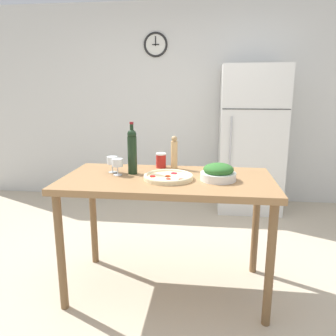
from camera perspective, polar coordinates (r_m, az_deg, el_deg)
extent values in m
plane|color=#BCAD93|center=(2.70, -0.10, -20.10)|extent=(14.00, 14.00, 0.00)
cube|color=silver|center=(4.49, 3.44, 10.94)|extent=(6.40, 0.06, 2.60)
torus|color=black|center=(4.53, -2.18, 20.68)|extent=(0.31, 0.03, 0.31)
cylinder|color=silver|center=(4.53, -2.17, 20.67)|extent=(0.27, 0.01, 0.27)
cube|color=black|center=(4.52, -2.18, 20.68)|extent=(0.09, 0.01, 0.01)
cube|color=black|center=(4.53, -2.19, 21.22)|extent=(0.01, 0.01, 0.12)
cube|color=silver|center=(4.20, 14.22, 4.78)|extent=(0.77, 0.62, 1.78)
cube|color=black|center=(3.85, 15.13, 9.87)|extent=(0.75, 0.01, 0.01)
cylinder|color=#B2B2B7|center=(3.86, 10.78, 2.91)|extent=(0.02, 0.02, 0.80)
cube|color=olive|center=(2.34, -0.11, -2.19)|extent=(1.49, 0.77, 0.05)
cylinder|color=brown|center=(2.39, -18.19, -13.90)|extent=(0.06, 0.06, 0.84)
cylinder|color=brown|center=(2.23, 17.33, -15.96)|extent=(0.06, 0.06, 0.84)
cylinder|color=brown|center=(2.93, -12.88, -8.36)|extent=(0.06, 0.06, 0.84)
cylinder|color=brown|center=(2.80, 15.01, -9.54)|extent=(0.06, 0.06, 0.84)
cylinder|color=black|center=(2.42, -6.24, 2.22)|extent=(0.07, 0.07, 0.28)
sphere|color=black|center=(2.39, -6.33, 5.87)|extent=(0.07, 0.07, 0.07)
cylinder|color=black|center=(2.39, -6.35, 6.73)|extent=(0.03, 0.03, 0.07)
cylinder|color=maroon|center=(2.38, -6.38, 7.80)|extent=(0.03, 0.03, 0.02)
cylinder|color=silver|center=(2.42, -8.73, -1.18)|extent=(0.06, 0.06, 0.00)
cylinder|color=silver|center=(2.41, -8.76, -0.42)|extent=(0.01, 0.01, 0.06)
cylinder|color=white|center=(2.40, -8.81, 0.95)|extent=(0.08, 0.08, 0.06)
cylinder|color=maroon|center=(2.41, -8.79, 0.41)|extent=(0.07, 0.07, 0.01)
cylinder|color=silver|center=(2.51, -9.61, -0.71)|extent=(0.06, 0.06, 0.00)
cylinder|color=silver|center=(2.50, -9.64, 0.03)|extent=(0.01, 0.01, 0.06)
cylinder|color=white|center=(2.49, -9.69, 1.35)|extent=(0.08, 0.08, 0.06)
cylinder|color=maroon|center=(2.49, -9.67, 0.78)|extent=(0.07, 0.07, 0.01)
cylinder|color=tan|center=(2.57, 1.09, 2.28)|extent=(0.05, 0.05, 0.22)
sphere|color=tan|center=(2.55, 1.10, 5.12)|extent=(0.04, 0.04, 0.04)
cylinder|color=white|center=(2.28, 8.73, -1.45)|extent=(0.24, 0.24, 0.05)
ellipsoid|color=#2D6628|center=(2.27, 8.78, -0.24)|extent=(0.21, 0.21, 0.09)
cylinder|color=beige|center=(2.28, 0.08, -1.71)|extent=(0.35, 0.35, 0.02)
torus|color=beige|center=(2.28, 0.08, -1.41)|extent=(0.35, 0.35, 0.02)
cylinder|color=red|center=(2.28, 0.00, -1.41)|extent=(0.04, 0.04, 0.01)
cylinder|color=red|center=(2.19, 2.33, -2.00)|extent=(0.04, 0.04, 0.01)
cylinder|color=red|center=(2.20, 0.05, -1.90)|extent=(0.03, 0.03, 0.01)
cylinder|color=red|center=(2.35, 1.07, -0.91)|extent=(0.04, 0.04, 0.01)
cylinder|color=red|center=(2.27, -2.72, -1.45)|extent=(0.04, 0.04, 0.01)
cylinder|color=#B2231E|center=(2.62, -1.23, 1.21)|extent=(0.08, 0.08, 0.10)
cylinder|color=white|center=(2.61, -1.24, 2.47)|extent=(0.08, 0.08, 0.01)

